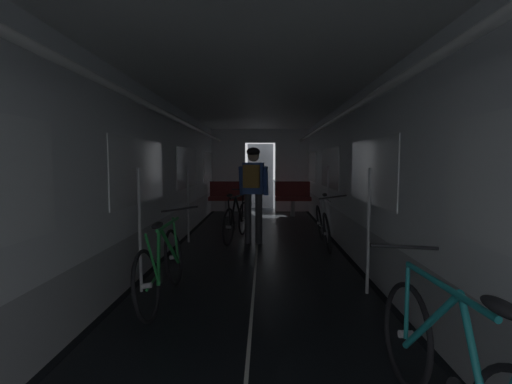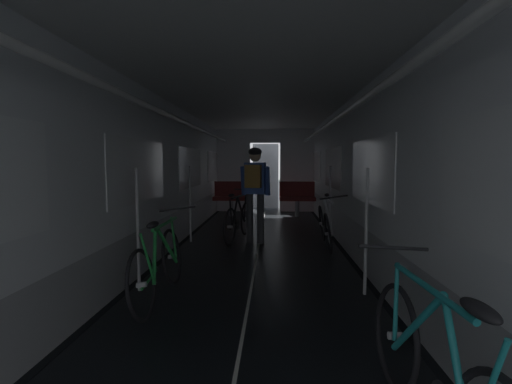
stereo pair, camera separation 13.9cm
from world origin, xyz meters
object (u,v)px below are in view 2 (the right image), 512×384
Objects in this scene: bench_seat_far_right at (297,195)px; person_cyclist_aisle at (255,184)px; bicycle_teal at (434,375)px; bicycle_green at (159,265)px; bench_seat_far_left at (231,195)px; bicycle_silver at (325,225)px; bicycle_black_in_aisle at (238,220)px.

bench_seat_far_right is 3.62m from person_cyclist_aisle.
bicycle_green is (-2.03, 1.93, -0.00)m from bicycle_teal.
bench_seat_far_left is 4.21m from bicycle_silver.
bicycle_green is at bearing -106.50° from bench_seat_far_right.
bicycle_silver is 1.63m from bicycle_black_in_aisle.
bicycle_teal is at bearing -76.29° from person_cyclist_aisle.
bench_seat_far_right reaches higher than bicycle_teal.
person_cyclist_aisle is at bearing 169.51° from bicycle_silver.
bicycle_green is at bearing 136.37° from bicycle_teal.
bench_seat_far_right is at bearing 73.50° from bicycle_green.
person_cyclist_aisle reaches higher than bicycle_teal.
person_cyclist_aisle reaches higher than bicycle_silver.
bicycle_green reaches higher than bicycle_teal.
bicycle_silver is 1.43m from person_cyclist_aisle.
bench_seat_far_right is at bearing 0.00° from bench_seat_far_left.
bicycle_green is 1.01× the size of bicycle_black_in_aisle.
bicycle_silver is at bearing -17.64° from bicycle_black_in_aisle.
bicycle_teal is 0.98× the size of person_cyclist_aisle.
bicycle_green is (-2.10, -2.57, -0.00)m from bicycle_silver.
bicycle_green is at bearing -107.35° from person_cyclist_aisle.
bench_seat_far_left is at bearing 119.18° from bicycle_silver.
bicycle_green reaches higher than bicycle_black_in_aisle.
person_cyclist_aisle is (-0.98, -3.45, 0.50)m from bench_seat_far_right.
bicycle_black_in_aisle is at bearing 162.36° from bicycle_silver.
bicycle_silver is at bearing -10.49° from person_cyclist_aisle.
bicycle_green reaches higher than bench_seat_far_left.
bicycle_teal is (1.98, -8.17, -0.18)m from bench_seat_far_left.
person_cyclist_aisle reaches higher than bicycle_black_in_aisle.
person_cyclist_aisle is (0.82, -3.45, 0.50)m from bench_seat_far_left.
bench_seat_far_right reaches higher than bicycle_black_in_aisle.
bicycle_teal is at bearing -73.49° from bicycle_black_in_aisle.
person_cyclist_aisle reaches higher than bench_seat_far_right.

